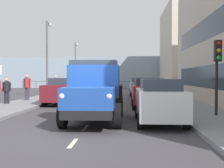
% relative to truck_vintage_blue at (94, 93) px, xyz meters
% --- Properties ---
extents(ground_plane, '(80.00, 80.00, 0.00)m').
position_rel_truck_vintage_blue_xyz_m(ground_plane, '(0.18, -9.67, -1.18)').
color(ground_plane, '#423F44').
extents(sidewalk_left, '(2.75, 41.56, 0.15)m').
position_rel_truck_vintage_blue_xyz_m(sidewalk_left, '(-4.84, -9.67, -1.10)').
color(sidewalk_left, gray).
rests_on(sidewalk_left, ground_plane).
extents(sidewalk_right, '(2.75, 41.56, 0.15)m').
position_rel_truck_vintage_blue_xyz_m(sidewalk_right, '(5.20, -9.67, -1.10)').
color(sidewalk_right, gray).
rests_on(sidewalk_right, ground_plane).
extents(road_centreline_markings, '(0.12, 36.67, 0.01)m').
position_rel_truck_vintage_blue_xyz_m(road_centreline_markings, '(0.18, -9.12, -1.17)').
color(road_centreline_markings, silver).
rests_on(road_centreline_markings, ground_plane).
extents(building_far_block, '(6.28, 11.31, 10.72)m').
position_rel_truck_vintage_blue_xyz_m(building_far_block, '(-9.36, -25.97, 4.18)').
color(building_far_block, beige).
rests_on(building_far_block, ground_plane).
extents(sea_horizon, '(80.00, 0.80, 5.00)m').
position_rel_truck_vintage_blue_xyz_m(sea_horizon, '(0.18, -33.45, 1.32)').
color(sea_horizon, '#8C9EAD').
rests_on(sea_horizon, ground_plane).
extents(seawall_railing, '(28.08, 0.08, 1.20)m').
position_rel_truck_vintage_blue_xyz_m(seawall_railing, '(0.18, -29.85, -0.26)').
color(seawall_railing, '#4C5156').
rests_on(seawall_railing, ground_plane).
extents(truck_vintage_blue, '(2.17, 5.64, 2.43)m').
position_rel_truck_vintage_blue_xyz_m(truck_vintage_blue, '(0.00, 0.00, 0.00)').
color(truck_vintage_blue, black).
rests_on(truck_vintage_blue, ground_plane).
extents(car_white_kerbside_near, '(1.76, 4.08, 1.72)m').
position_rel_truck_vintage_blue_xyz_m(car_white_kerbside_near, '(-2.51, 0.12, -0.28)').
color(car_white_kerbside_near, white).
rests_on(car_white_kerbside_near, ground_plane).
extents(car_red_kerbside_1, '(1.90, 3.82, 1.72)m').
position_rel_truck_vintage_blue_xyz_m(car_red_kerbside_1, '(-2.51, -5.30, -0.28)').
color(car_red_kerbside_1, '#B21E1E').
rests_on(car_red_kerbside_1, ground_plane).
extents(car_navy_kerbside_2, '(1.79, 4.27, 1.72)m').
position_rel_truck_vintage_blue_xyz_m(car_navy_kerbside_2, '(-2.51, -10.32, -0.28)').
color(car_navy_kerbside_2, navy).
rests_on(car_navy_kerbside_2, ground_plane).
extents(car_silver_kerbside_3, '(1.88, 3.99, 1.72)m').
position_rel_truck_vintage_blue_xyz_m(car_silver_kerbside_3, '(-2.51, -15.67, -0.28)').
color(car_silver_kerbside_3, '#B7BABF').
rests_on(car_silver_kerbside_3, ground_plane).
extents(car_maroon_oppositeside_0, '(1.88, 4.35, 1.72)m').
position_rel_truck_vintage_blue_xyz_m(car_maroon_oppositeside_0, '(2.88, -7.10, -0.28)').
color(car_maroon_oppositeside_0, maroon).
rests_on(car_maroon_oppositeside_0, ground_plane).
extents(pedestrian_near_railing, '(0.53, 0.34, 1.57)m').
position_rel_truck_vintage_blue_xyz_m(pedestrian_near_railing, '(6.09, -5.84, -0.11)').
color(pedestrian_near_railing, black).
rests_on(pedestrian_near_railing, sidewalk_right).
extents(pedestrian_couple_b, '(0.53, 0.34, 1.80)m').
position_rel_truck_vintage_blue_xyz_m(pedestrian_couple_b, '(5.78, -8.47, 0.04)').
color(pedestrian_couple_b, '#383342').
rests_on(pedestrian_couple_b, sidewalk_right).
extents(pedestrian_in_dark_coat, '(0.53, 0.34, 1.75)m').
position_rel_truck_vintage_blue_xyz_m(pedestrian_in_dark_coat, '(4.25, -10.54, 0.00)').
color(pedestrian_in_dark_coat, '#383342').
rests_on(pedestrian_in_dark_coat, sidewalk_right).
extents(traffic_light_near, '(0.28, 0.41, 3.20)m').
position_rel_truck_vintage_blue_xyz_m(traffic_light_near, '(-5.11, -1.17, 1.29)').
color(traffic_light_near, black).
rests_on(traffic_light_near, sidewalk_left).
extents(lamp_post_promenade, '(0.32, 1.14, 6.31)m').
position_rel_truck_vintage_blue_xyz_m(lamp_post_promenade, '(5.39, -12.30, 2.74)').
color(lamp_post_promenade, '#59595B').
rests_on(lamp_post_promenade, sidewalk_right).
extents(lamp_post_far, '(0.32, 1.14, 5.87)m').
position_rel_truck_vintage_blue_xyz_m(lamp_post_far, '(5.07, -23.59, 2.51)').
color(lamp_post_far, '#59595B').
rests_on(lamp_post_far, sidewalk_right).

